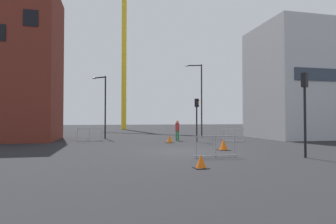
{
  "coord_description": "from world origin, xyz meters",
  "views": [
    {
      "loc": [
        -4.31,
        -15.57,
        1.88
      ],
      "look_at": [
        0.0,
        3.99,
        2.4
      ],
      "focal_mm": 29.7,
      "sensor_mm": 36.0,
      "label": 1
    }
  ],
  "objects_px": {
    "traffic_cone_by_barrier": "(201,162)",
    "traffic_cone_orange": "(170,139)",
    "pedestrian_waiting": "(177,129)",
    "streetlamp_short": "(103,101)",
    "streetlamp_tall": "(200,94)",
    "traffic_cone_striped": "(223,145)",
    "construction_crane": "(123,34)",
    "traffic_light_corner": "(197,113)",
    "traffic_light_verge": "(305,101)"
  },
  "relations": [
    {
      "from": "pedestrian_waiting",
      "to": "traffic_cone_striped",
      "type": "relative_size",
      "value": 2.61
    },
    {
      "from": "traffic_light_verge",
      "to": "traffic_cone_striped",
      "type": "xyz_separation_m",
      "value": [
        -2.55,
        3.96,
        -2.46
      ]
    },
    {
      "from": "traffic_light_corner",
      "to": "streetlamp_short",
      "type": "bearing_deg",
      "value": 143.2
    },
    {
      "from": "pedestrian_waiting",
      "to": "traffic_cone_by_barrier",
      "type": "xyz_separation_m",
      "value": [
        -2.45,
        -13.21,
        -0.8
      ]
    },
    {
      "from": "streetlamp_tall",
      "to": "construction_crane",
      "type": "bearing_deg",
      "value": 105.57
    },
    {
      "from": "construction_crane",
      "to": "streetlamp_short",
      "type": "xyz_separation_m",
      "value": [
        -3.19,
        -23.41,
        -13.85
      ]
    },
    {
      "from": "traffic_light_corner",
      "to": "traffic_cone_orange",
      "type": "bearing_deg",
      "value": -171.33
    },
    {
      "from": "construction_crane",
      "to": "traffic_light_corner",
      "type": "xyz_separation_m",
      "value": [
        4.44,
        -29.12,
        -15.07
      ]
    },
    {
      "from": "streetlamp_tall",
      "to": "streetlamp_short",
      "type": "relative_size",
      "value": 1.25
    },
    {
      "from": "streetlamp_tall",
      "to": "traffic_cone_by_barrier",
      "type": "bearing_deg",
      "value": -108.79
    },
    {
      "from": "pedestrian_waiting",
      "to": "traffic_cone_by_barrier",
      "type": "height_order",
      "value": "pedestrian_waiting"
    },
    {
      "from": "traffic_cone_orange",
      "to": "traffic_cone_by_barrier",
      "type": "bearing_deg",
      "value": -96.76
    },
    {
      "from": "construction_crane",
      "to": "traffic_light_corner",
      "type": "distance_m",
      "value": 33.09
    },
    {
      "from": "streetlamp_tall",
      "to": "traffic_cone_orange",
      "type": "height_order",
      "value": "streetlamp_tall"
    },
    {
      "from": "traffic_cone_striped",
      "to": "streetlamp_tall",
      "type": "bearing_deg",
      "value": 77.95
    },
    {
      "from": "traffic_light_verge",
      "to": "traffic_cone_by_barrier",
      "type": "bearing_deg",
      "value": -164.3
    },
    {
      "from": "traffic_cone_by_barrier",
      "to": "traffic_light_corner",
      "type": "bearing_deg",
      "value": 72.38
    },
    {
      "from": "traffic_cone_by_barrier",
      "to": "traffic_cone_orange",
      "type": "xyz_separation_m",
      "value": [
        1.36,
        11.47,
        0.05
      ]
    },
    {
      "from": "traffic_cone_striped",
      "to": "streetlamp_short",
      "type": "bearing_deg",
      "value": 121.39
    },
    {
      "from": "streetlamp_short",
      "to": "traffic_cone_orange",
      "type": "xyz_separation_m",
      "value": [
        5.23,
        -6.07,
        -3.35
      ]
    },
    {
      "from": "streetlamp_tall",
      "to": "traffic_cone_striped",
      "type": "bearing_deg",
      "value": -102.05
    },
    {
      "from": "streetlamp_short",
      "to": "traffic_cone_by_barrier",
      "type": "xyz_separation_m",
      "value": [
        3.87,
        -17.54,
        -3.4
      ]
    },
    {
      "from": "traffic_cone_striped",
      "to": "traffic_cone_by_barrier",
      "type": "bearing_deg",
      "value": -121.11
    },
    {
      "from": "streetlamp_tall",
      "to": "traffic_cone_by_barrier",
      "type": "xyz_separation_m",
      "value": [
        -5.9,
        -17.35,
        -4.21
      ]
    },
    {
      "from": "pedestrian_waiting",
      "to": "traffic_cone_by_barrier",
      "type": "bearing_deg",
      "value": -100.49
    },
    {
      "from": "traffic_cone_orange",
      "to": "traffic_light_corner",
      "type": "bearing_deg",
      "value": 8.67
    },
    {
      "from": "construction_crane",
      "to": "traffic_cone_striped",
      "type": "xyz_separation_m",
      "value": [
        4.08,
        -35.33,
        -17.18
      ]
    },
    {
      "from": "streetlamp_short",
      "to": "traffic_cone_orange",
      "type": "distance_m",
      "value": 8.69
    },
    {
      "from": "streetlamp_short",
      "to": "traffic_light_verge",
      "type": "bearing_deg",
      "value": -58.26
    },
    {
      "from": "streetlamp_short",
      "to": "traffic_cone_striped",
      "type": "height_order",
      "value": "streetlamp_short"
    },
    {
      "from": "construction_crane",
      "to": "streetlamp_tall",
      "type": "distance_m",
      "value": 27.77
    },
    {
      "from": "streetlamp_short",
      "to": "traffic_light_corner",
      "type": "relative_size",
      "value": 1.7
    },
    {
      "from": "traffic_cone_by_barrier",
      "to": "streetlamp_short",
      "type": "bearing_deg",
      "value": 102.44
    },
    {
      "from": "streetlamp_short",
      "to": "streetlamp_tall",
      "type": "bearing_deg",
      "value": -1.17
    },
    {
      "from": "streetlamp_tall",
      "to": "traffic_cone_striped",
      "type": "distance_m",
      "value": 12.67
    },
    {
      "from": "construction_crane",
      "to": "traffic_cone_by_barrier",
      "type": "xyz_separation_m",
      "value": [
        0.68,
        -40.96,
        -17.25
      ]
    },
    {
      "from": "pedestrian_waiting",
      "to": "streetlamp_short",
      "type": "bearing_deg",
      "value": 145.56
    },
    {
      "from": "pedestrian_waiting",
      "to": "traffic_cone_orange",
      "type": "bearing_deg",
      "value": -121.94
    },
    {
      "from": "traffic_cone_by_barrier",
      "to": "traffic_cone_orange",
      "type": "relative_size",
      "value": 0.85
    },
    {
      "from": "streetlamp_tall",
      "to": "pedestrian_waiting",
      "type": "bearing_deg",
      "value": -129.89
    },
    {
      "from": "traffic_light_verge",
      "to": "traffic_cone_by_barrier",
      "type": "xyz_separation_m",
      "value": [
        -5.95,
        -1.67,
        -2.53
      ]
    },
    {
      "from": "traffic_light_verge",
      "to": "traffic_cone_orange",
      "type": "relative_size",
      "value": 6.53
    },
    {
      "from": "construction_crane",
      "to": "streetlamp_short",
      "type": "relative_size",
      "value": 4.56
    },
    {
      "from": "traffic_light_corner",
      "to": "traffic_cone_by_barrier",
      "type": "xyz_separation_m",
      "value": [
        -3.76,
        -11.84,
        -2.18
      ]
    },
    {
      "from": "traffic_light_verge",
      "to": "traffic_light_corner",
      "type": "relative_size",
      "value": 1.16
    },
    {
      "from": "construction_crane",
      "to": "traffic_cone_striped",
      "type": "bearing_deg",
      "value": -83.41
    },
    {
      "from": "traffic_cone_orange",
      "to": "streetlamp_short",
      "type": "bearing_deg",
      "value": 130.73
    },
    {
      "from": "traffic_light_corner",
      "to": "traffic_light_verge",
      "type": "bearing_deg",
      "value": -77.85
    },
    {
      "from": "traffic_light_verge",
      "to": "traffic_cone_by_barrier",
      "type": "height_order",
      "value": "traffic_light_verge"
    },
    {
      "from": "streetlamp_tall",
      "to": "traffic_cone_orange",
      "type": "distance_m",
      "value": 8.51
    }
  ]
}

